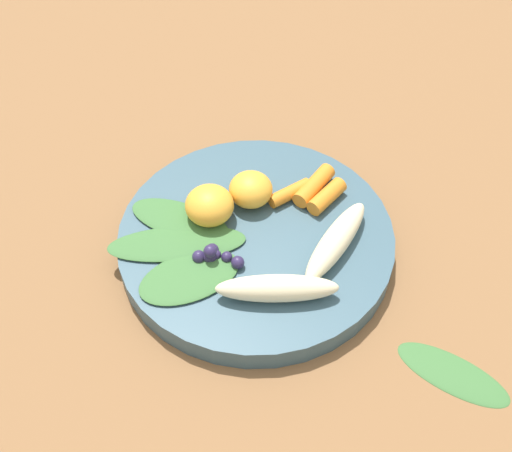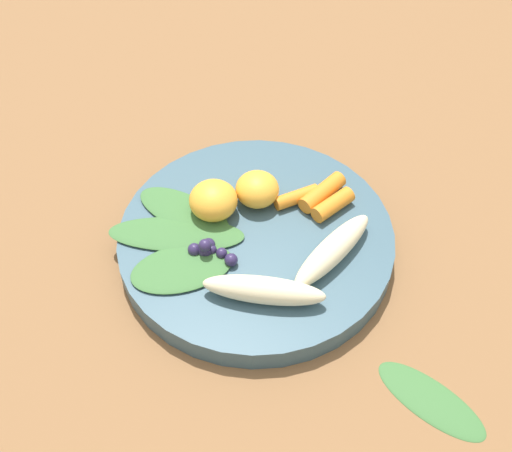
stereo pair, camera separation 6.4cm
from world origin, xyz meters
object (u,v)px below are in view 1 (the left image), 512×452
object	(u,v)px
bowl	(256,240)
kale_leaf_stray	(453,373)
banana_peeled_left	(336,241)
orange_segment_near	(209,205)
banana_peeled_right	(277,288)

from	to	relation	value
bowl	kale_leaf_stray	size ratio (longest dim) A/B	2.68
banana_peeled_left	orange_segment_near	world-z (taller)	orange_segment_near
bowl	banana_peeled_left	bearing A→B (deg)	-34.02
banana_peeled_left	kale_leaf_stray	xyz separation A→B (m)	(0.05, -0.15, -0.04)
banana_peeled_right	banana_peeled_left	bearing A→B (deg)	43.11
banana_peeled_left	banana_peeled_right	size ratio (longest dim) A/B	1.00
orange_segment_near	kale_leaf_stray	world-z (taller)	orange_segment_near
kale_leaf_stray	banana_peeled_right	bearing A→B (deg)	-170.81
orange_segment_near	banana_peeled_right	bearing A→B (deg)	-74.51
banana_peeled_right	orange_segment_near	xyz separation A→B (m)	(-0.03, 0.12, 0.01)
bowl	orange_segment_near	distance (m)	0.06
bowl	banana_peeled_left	distance (m)	0.09
orange_segment_near	kale_leaf_stray	distance (m)	0.28
banana_peeled_left	kale_leaf_stray	world-z (taller)	banana_peeled_left
bowl	banana_peeled_right	xyz separation A→B (m)	(-0.01, -0.08, 0.03)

